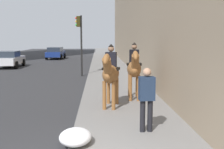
{
  "coord_description": "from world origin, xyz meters",
  "views": [
    {
      "loc": [
        -5.0,
        -0.7,
        2.6
      ],
      "look_at": [
        4.0,
        -1.14,
        1.4
      ],
      "focal_mm": 44.8,
      "sensor_mm": 36.0,
      "label": 1
    }
  ],
  "objects_px": {
    "pedestrian_greeting": "(147,95)",
    "car_near_lane": "(9,59)",
    "traffic_light_near_curb": "(80,36)",
    "mounted_horse_near": "(110,73)",
    "mounted_horse_far": "(134,68)",
    "car_mid_lane": "(56,53)"
  },
  "relations": [
    {
      "from": "pedestrian_greeting",
      "to": "car_near_lane",
      "type": "xyz_separation_m",
      "value": [
        17.51,
        8.99,
        -0.35
      ]
    },
    {
      "from": "car_near_lane",
      "to": "traffic_light_near_curb",
      "type": "height_order",
      "value": "traffic_light_near_curb"
    },
    {
      "from": "mounted_horse_near",
      "to": "mounted_horse_far",
      "type": "height_order",
      "value": "mounted_horse_far"
    },
    {
      "from": "mounted_horse_far",
      "to": "car_near_lane",
      "type": "height_order",
      "value": "mounted_horse_far"
    },
    {
      "from": "mounted_horse_far",
      "to": "pedestrian_greeting",
      "type": "xyz_separation_m",
      "value": [
        -3.97,
        0.18,
        -0.29
      ]
    },
    {
      "from": "mounted_horse_near",
      "to": "mounted_horse_far",
      "type": "xyz_separation_m",
      "value": [
        1.29,
        -1.01,
        0.03
      ]
    },
    {
      "from": "car_near_lane",
      "to": "car_mid_lane",
      "type": "bearing_deg",
      "value": -16.48
    },
    {
      "from": "car_near_lane",
      "to": "traffic_light_near_curb",
      "type": "bearing_deg",
      "value": -133.16
    },
    {
      "from": "traffic_light_near_curb",
      "to": "car_mid_lane",
      "type": "bearing_deg",
      "value": 14.42
    },
    {
      "from": "mounted_horse_near",
      "to": "traffic_light_near_curb",
      "type": "height_order",
      "value": "traffic_light_near_curb"
    },
    {
      "from": "mounted_horse_far",
      "to": "traffic_light_near_curb",
      "type": "xyz_separation_m",
      "value": [
        7.71,
        2.64,
        1.31
      ]
    },
    {
      "from": "mounted_horse_near",
      "to": "mounted_horse_far",
      "type": "bearing_deg",
      "value": 153.19
    },
    {
      "from": "car_mid_lane",
      "to": "mounted_horse_far",
      "type": "bearing_deg",
      "value": -161.51
    },
    {
      "from": "pedestrian_greeting",
      "to": "traffic_light_near_curb",
      "type": "bearing_deg",
      "value": 7.52
    },
    {
      "from": "car_near_lane",
      "to": "traffic_light_near_curb",
      "type": "relative_size",
      "value": 1.02
    },
    {
      "from": "car_near_lane",
      "to": "pedestrian_greeting",
      "type": "bearing_deg",
      "value": -154.19
    },
    {
      "from": "car_near_lane",
      "to": "car_mid_lane",
      "type": "height_order",
      "value": "same"
    },
    {
      "from": "car_mid_lane",
      "to": "traffic_light_near_curb",
      "type": "height_order",
      "value": "traffic_light_near_curb"
    },
    {
      "from": "mounted_horse_far",
      "to": "pedestrian_greeting",
      "type": "bearing_deg",
      "value": 1.94
    },
    {
      "from": "traffic_light_near_curb",
      "to": "mounted_horse_far",
      "type": "bearing_deg",
      "value": -161.11
    },
    {
      "from": "car_near_lane",
      "to": "traffic_light_near_curb",
      "type": "distance_m",
      "value": 8.97
    },
    {
      "from": "pedestrian_greeting",
      "to": "car_mid_lane",
      "type": "distance_m",
      "value": 27.8
    }
  ]
}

